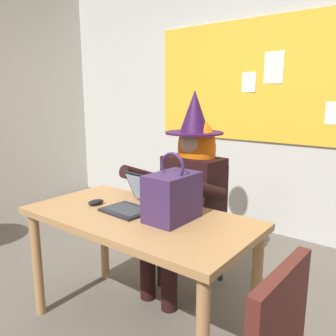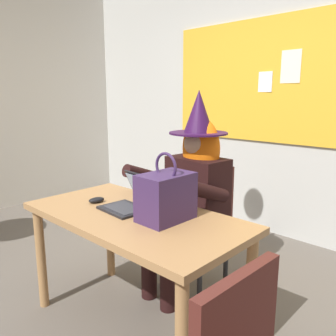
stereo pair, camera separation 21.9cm
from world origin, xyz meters
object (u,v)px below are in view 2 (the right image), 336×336
object	(u,v)px
person_costumed	(192,184)
laptop	(132,201)
desk_main	(134,229)
handbag	(166,196)
chair_at_desk	(201,218)
computer_mouse	(97,200)

from	to	relation	value
person_costumed	laptop	world-z (taller)	person_costumed
desk_main	person_costumed	distance (m)	0.61
desk_main	handbag	distance (m)	0.31
chair_at_desk	computer_mouse	xyz separation A→B (m)	(-0.27, -0.73, 0.24)
chair_at_desk	laptop	distance (m)	0.70
chair_at_desk	handbag	size ratio (longest dim) A/B	2.39
person_costumed	desk_main	bearing A→B (deg)	9.00
desk_main	person_costumed	bearing A→B (deg)	95.74
handbag	desk_main	bearing A→B (deg)	-163.49
person_costumed	chair_at_desk	bearing A→B (deg)	-176.06
computer_mouse	desk_main	bearing A→B (deg)	16.29
person_costumed	handbag	bearing A→B (deg)	29.77
computer_mouse	laptop	bearing A→B (deg)	30.96
desk_main	person_costumed	size ratio (longest dim) A/B	0.95
desk_main	person_costumed	xyz separation A→B (m)	(-0.06, 0.58, 0.16)
computer_mouse	handbag	world-z (taller)	handbag
desk_main	laptop	world-z (taller)	laptop
person_costumed	computer_mouse	size ratio (longest dim) A/B	13.89
computer_mouse	handbag	bearing A→B (deg)	20.75
computer_mouse	person_costumed	bearing A→B (deg)	77.13
laptop	handbag	size ratio (longest dim) A/B	0.87
person_costumed	laptop	xyz separation A→B (m)	(-0.03, -0.53, -0.01)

